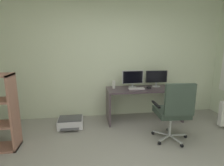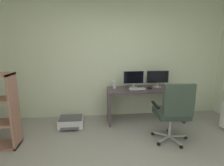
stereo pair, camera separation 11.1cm
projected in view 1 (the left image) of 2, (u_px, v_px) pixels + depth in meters
wall_back at (110, 56)px, 4.02m from camera, size 5.27×0.10×2.79m
desk at (144, 96)px, 3.88m from camera, size 1.63×0.63×0.72m
monitor_main at (133, 78)px, 3.88m from camera, size 0.47×0.18×0.38m
monitor_secondary at (156, 77)px, 3.96m from camera, size 0.48×0.18×0.36m
keyboard at (136, 89)px, 3.76m from camera, size 0.34×0.13×0.02m
computer_mouse at (149, 88)px, 3.81m from camera, size 0.07×0.11×0.03m
desktop_speaker at (114, 85)px, 3.80m from camera, size 0.07×0.07×0.17m
office_chair at (174, 109)px, 2.93m from camera, size 0.64×0.63×1.06m
printer at (71, 122)px, 3.59m from camera, size 0.50×0.45×0.20m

